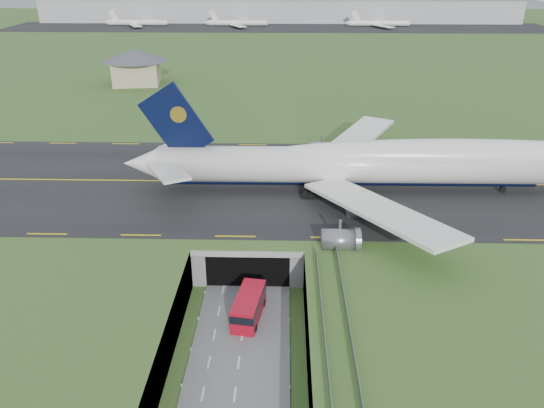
{
  "coord_description": "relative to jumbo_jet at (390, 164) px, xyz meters",
  "views": [
    {
      "loc": [
        5.2,
        -56.32,
        43.28
      ],
      "look_at": [
        3.16,
        20.0,
        7.76
      ],
      "focal_mm": 35.0,
      "sensor_mm": 36.0,
      "label": 1
    }
  ],
  "objects": [
    {
      "name": "ground",
      "position": [
        -23.2,
        -29.29,
        -11.33
      ],
      "size": [
        900.0,
        900.0,
        0.0
      ],
      "primitive_type": "plane",
      "color": "#3C6127",
      "rests_on": "ground"
    },
    {
      "name": "airfield_deck",
      "position": [
        -23.2,
        -29.29,
        -8.33
      ],
      "size": [
        800.0,
        800.0,
        6.0
      ],
      "primitive_type": "cube",
      "color": "gray",
      "rests_on": "ground"
    },
    {
      "name": "trench_road",
      "position": [
        -23.2,
        -36.79,
        -11.23
      ],
      "size": [
        12.0,
        75.0,
        0.2
      ],
      "primitive_type": "cube",
      "color": "slate",
      "rests_on": "ground"
    },
    {
      "name": "taxiway",
      "position": [
        -23.2,
        3.71,
        -5.24
      ],
      "size": [
        800.0,
        44.0,
        0.18
      ],
      "primitive_type": "cube",
      "color": "black",
      "rests_on": "airfield_deck"
    },
    {
      "name": "tunnel_portal",
      "position": [
        -23.2,
        -12.58,
        -7.99
      ],
      "size": [
        17.0,
        22.3,
        6.0
      ],
      "color": "gray",
      "rests_on": "ground"
    },
    {
      "name": "guideway",
      "position": [
        -12.2,
        -48.4,
        -6.0
      ],
      "size": [
        3.0,
        53.0,
        7.05
      ],
      "color": "#A8A8A3",
      "rests_on": "ground"
    },
    {
      "name": "jumbo_jet",
      "position": [
        0.0,
        0.0,
        0.0
      ],
      "size": [
        92.37,
        59.89,
        19.81
      ],
      "rotation": [
        0.0,
        0.0,
        0.01
      ],
      "color": "white",
      "rests_on": "ground"
    },
    {
      "name": "shuttle_tram",
      "position": [
        -22.58,
        -28.45,
        -9.48
      ],
      "size": [
        4.39,
        8.72,
        3.38
      ],
      "rotation": [
        0.0,
        0.0,
        -0.16
      ],
      "color": "#AB0B1C",
      "rests_on": "ground"
    },
    {
      "name": "service_building",
      "position": [
        -66.26,
        86.08,
        1.29
      ],
      "size": [
        23.02,
        23.02,
        11.16
      ],
      "rotation": [
        0.0,
        0.0,
        0.13
      ],
      "color": "tan",
      "rests_on": "ground"
    },
    {
      "name": "cargo_terminal",
      "position": [
        -23.35,
        270.12,
        2.63
      ],
      "size": [
        320.0,
        67.0,
        15.6
      ],
      "color": "#B2B2B2",
      "rests_on": "ground"
    },
    {
      "name": "distant_hills",
      "position": [
        41.18,
        400.71,
        -15.33
      ],
      "size": [
        700.0,
        91.0,
        60.0
      ],
      "color": "slate",
      "rests_on": "ground"
    }
  ]
}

